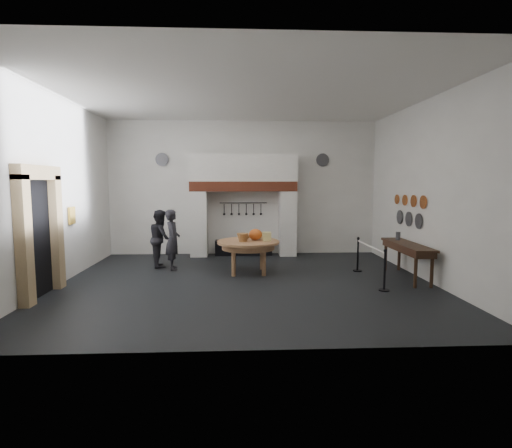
{
  "coord_description": "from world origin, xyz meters",
  "views": [
    {
      "loc": [
        -0.23,
        -9.6,
        2.45
      ],
      "look_at": [
        0.28,
        0.85,
        1.35
      ],
      "focal_mm": 28.0,
      "sensor_mm": 36.0,
      "label": 1
    }
  ],
  "objects_px": {
    "side_table": "(407,245)",
    "barrier_post_far": "(358,255)",
    "visitor_near": "(173,240)",
    "visitor_far": "(161,238)",
    "iron_range": "(244,248)",
    "barrier_post_near": "(385,271)",
    "work_table": "(248,242)"
  },
  "relations": [
    {
      "from": "work_table",
      "to": "side_table",
      "type": "height_order",
      "value": "side_table"
    },
    {
      "from": "visitor_far",
      "to": "barrier_post_near",
      "type": "relative_size",
      "value": 1.85
    },
    {
      "from": "barrier_post_far",
      "to": "barrier_post_near",
      "type": "bearing_deg",
      "value": -90.0
    },
    {
      "from": "work_table",
      "to": "visitor_far",
      "type": "relative_size",
      "value": 1.01
    },
    {
      "from": "work_table",
      "to": "visitor_far",
      "type": "distance_m",
      "value": 2.66
    },
    {
      "from": "visitor_near",
      "to": "iron_range",
      "type": "bearing_deg",
      "value": -56.79
    },
    {
      "from": "visitor_near",
      "to": "side_table",
      "type": "distance_m",
      "value": 6.27
    },
    {
      "from": "iron_range",
      "to": "barrier_post_near",
      "type": "relative_size",
      "value": 2.11
    },
    {
      "from": "work_table",
      "to": "visitor_near",
      "type": "bearing_deg",
      "value": 166.78
    },
    {
      "from": "side_table",
      "to": "barrier_post_far",
      "type": "distance_m",
      "value": 1.38
    },
    {
      "from": "visitor_far",
      "to": "visitor_near",
      "type": "bearing_deg",
      "value": -148.9
    },
    {
      "from": "work_table",
      "to": "barrier_post_far",
      "type": "xyz_separation_m",
      "value": [
        3.02,
        0.02,
        -0.39
      ]
    },
    {
      "from": "side_table",
      "to": "barrier_post_far",
      "type": "height_order",
      "value": "same"
    },
    {
      "from": "work_table",
      "to": "barrier_post_far",
      "type": "distance_m",
      "value": 3.04
    },
    {
      "from": "barrier_post_far",
      "to": "visitor_near",
      "type": "bearing_deg",
      "value": 174.7
    },
    {
      "from": "iron_range",
      "to": "visitor_far",
      "type": "relative_size",
      "value": 1.14
    },
    {
      "from": "visitor_near",
      "to": "barrier_post_far",
      "type": "relative_size",
      "value": 1.88
    },
    {
      "from": "visitor_far",
      "to": "barrier_post_near",
      "type": "height_order",
      "value": "visitor_far"
    },
    {
      "from": "work_table",
      "to": "barrier_post_far",
      "type": "bearing_deg",
      "value": 0.36
    },
    {
      "from": "iron_range",
      "to": "barrier_post_far",
      "type": "relative_size",
      "value": 2.11
    },
    {
      "from": "visitor_near",
      "to": "barrier_post_near",
      "type": "relative_size",
      "value": 1.88
    },
    {
      "from": "barrier_post_near",
      "to": "barrier_post_far",
      "type": "height_order",
      "value": "same"
    },
    {
      "from": "work_table",
      "to": "visitor_near",
      "type": "height_order",
      "value": "visitor_near"
    },
    {
      "from": "work_table",
      "to": "barrier_post_near",
      "type": "distance_m",
      "value": 3.63
    },
    {
      "from": "work_table",
      "to": "barrier_post_near",
      "type": "height_order",
      "value": "barrier_post_near"
    },
    {
      "from": "visitor_far",
      "to": "barrier_post_near",
      "type": "bearing_deg",
      "value": -131.41
    },
    {
      "from": "visitor_near",
      "to": "barrier_post_far",
      "type": "xyz_separation_m",
      "value": [
        5.12,
        -0.47,
        -0.4
      ]
    },
    {
      "from": "side_table",
      "to": "barrier_post_near",
      "type": "distance_m",
      "value": 1.57
    },
    {
      "from": "iron_range",
      "to": "side_table",
      "type": "xyz_separation_m",
      "value": [
        4.1,
        -3.51,
        0.62
      ]
    },
    {
      "from": "barrier_post_near",
      "to": "barrier_post_far",
      "type": "xyz_separation_m",
      "value": [
        0.0,
        2.0,
        0.0
      ]
    },
    {
      "from": "iron_range",
      "to": "barrier_post_far",
      "type": "distance_m",
      "value": 4.09
    },
    {
      "from": "side_table",
      "to": "barrier_post_near",
      "type": "xyz_separation_m",
      "value": [
        -1.0,
        -1.14,
        -0.42
      ]
    }
  ]
}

